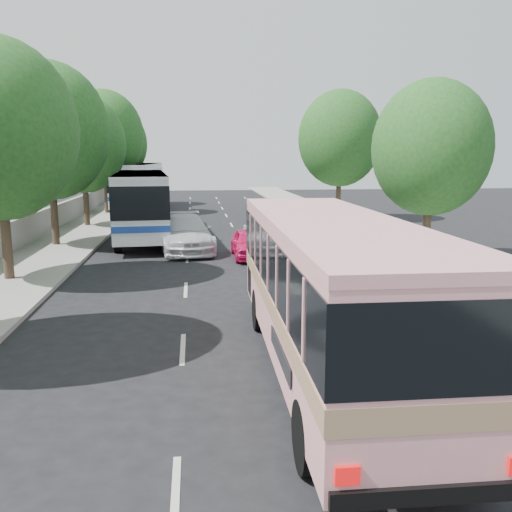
{
  "coord_description": "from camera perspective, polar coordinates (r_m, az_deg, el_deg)",
  "views": [
    {
      "loc": [
        -1.56,
        -14.81,
        4.69
      ],
      "look_at": [
        0.34,
        1.69,
        1.6
      ],
      "focal_mm": 38.0,
      "sensor_mm": 36.0,
      "label": 1
    }
  ],
  "objects": [
    {
      "name": "tree_left_c",
      "position": [
        29.64,
        -20.9,
        12.64
      ],
      "size": [
        6.0,
        6.0,
        9.35
      ],
      "color": "#38281E",
      "rests_on": "ground"
    },
    {
      "name": "ground",
      "position": [
        15.61,
        -0.55,
        -6.95
      ],
      "size": [
        120.0,
        120.0,
        0.0
      ],
      "primitive_type": "plane",
      "color": "black",
      "rests_on": "ground"
    },
    {
      "name": "tree_left_f",
      "position": [
        53.24,
        -14.52,
        11.62
      ],
      "size": [
        5.88,
        5.88,
        9.16
      ],
      "color": "#38281E",
      "rests_on": "ground"
    },
    {
      "name": "pink_taxi",
      "position": [
        25.16,
        -0.66,
        1.35
      ],
      "size": [
        1.62,
        3.96,
        1.34
      ],
      "primitive_type": "imported",
      "rotation": [
        0.0,
        0.0,
        0.01
      ],
      "color": "#E11359",
      "rests_on": "ground"
    },
    {
      "name": "tree_right_far",
      "position": [
        40.21,
        8.97,
        12.46
      ],
      "size": [
        6.0,
        6.0,
        9.35
      ],
      "color": "#38281E",
      "rests_on": "ground"
    },
    {
      "name": "white_pickup",
      "position": [
        27.21,
        -7.46,
        2.4
      ],
      "size": [
        3.14,
        6.3,
        1.76
      ],
      "primitive_type": "imported",
      "rotation": [
        0.0,
        0.0,
        0.11
      ],
      "color": "silver",
      "rests_on": "ground"
    },
    {
      "name": "tree_right_near",
      "position": [
        24.99,
        18.2,
        11.2
      ],
      "size": [
        5.1,
        5.1,
        7.95
      ],
      "color": "#38281E",
      "rests_on": "ground"
    },
    {
      "name": "sidewalk_right",
      "position": [
        36.53,
        9.47,
        3.11
      ],
      "size": [
        4.0,
        90.0,
        0.12
      ],
      "primitive_type": "cube",
      "color": "#9E998E",
      "rests_on": "ground"
    },
    {
      "name": "tree_left_d",
      "position": [
        37.41,
        -17.68,
        11.5
      ],
      "size": [
        5.52,
        5.52,
        8.6
      ],
      "color": "#38281E",
      "rests_on": "ground"
    },
    {
      "name": "pink_bus",
      "position": [
        11.57,
        7.91,
        -2.39
      ],
      "size": [
        2.87,
        10.72,
        3.41
      ],
      "rotation": [
        0.0,
        0.0,
        -0.01
      ],
      "color": "pink",
      "rests_on": "ground"
    },
    {
      "name": "tree_left_e",
      "position": [
        45.31,
        -15.67,
        12.36
      ],
      "size": [
        6.3,
        6.3,
        9.82
      ],
      "color": "#38281E",
      "rests_on": "ground"
    },
    {
      "name": "tour_coach_rear",
      "position": [
        48.96,
        -12.25,
        7.61
      ],
      "size": [
        3.48,
        13.41,
        3.98
      ],
      "rotation": [
        0.0,
        0.0,
        -0.05
      ],
      "color": "silver",
      "rests_on": "ground"
    },
    {
      "name": "sidewalk_left",
      "position": [
        35.79,
        -17.73,
        2.63
      ],
      "size": [
        4.0,
        90.0,
        0.15
      ],
      "primitive_type": "cube",
      "color": "#9E998E",
      "rests_on": "ground"
    },
    {
      "name": "tour_coach_front",
      "position": [
        31.44,
        -12.0,
        5.86
      ],
      "size": [
        3.74,
        12.67,
        3.74
      ],
      "rotation": [
        0.0,
        0.0,
        0.08
      ],
      "color": "silver",
      "rests_on": "ground"
    },
    {
      "name": "low_wall",
      "position": [
        36.09,
        -20.61,
        3.84
      ],
      "size": [
        0.3,
        90.0,
        1.5
      ],
      "primitive_type": "cube",
      "color": "#9E998E",
      "rests_on": "sidewalk_left"
    },
    {
      "name": "taxi_roof_sign",
      "position": [
        25.05,
        -0.67,
        3.07
      ],
      "size": [
        0.55,
        0.18,
        0.18
      ],
      "primitive_type": "cube",
      "rotation": [
        0.0,
        0.0,
        0.01
      ],
      "color": "silver",
      "rests_on": "pink_taxi"
    }
  ]
}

